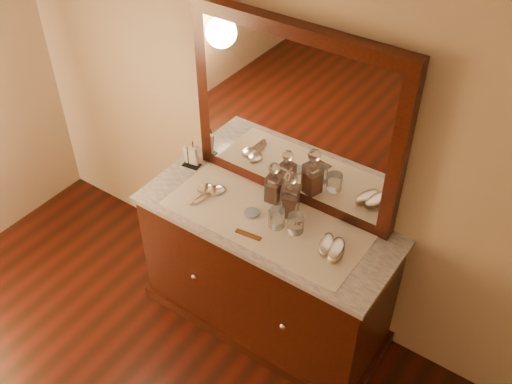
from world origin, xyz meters
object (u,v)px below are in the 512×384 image
decanter_right (290,199)px  hand_mirror_inner (214,192)px  napkin_rack (191,157)px  pin_dish (252,213)px  dresser_cabinet (266,273)px  comb (248,235)px  brush_far (336,250)px  mirror_frame (295,118)px  decanter_left (274,186)px  hand_mirror_outer (203,190)px  brush_near (326,245)px

decanter_right → hand_mirror_inner: size_ratio=1.31×
napkin_rack → pin_dish: bearing=-15.4°
napkin_rack → hand_mirror_inner: napkin_rack is taller
dresser_cabinet → comb: (-0.00, -0.17, 0.45)m
dresser_cabinet → brush_far: size_ratio=7.35×
dresser_cabinet → mirror_frame: (0.00, 0.25, 0.94)m
mirror_frame → pin_dish: 0.56m
napkin_rack → dresser_cabinet: bearing=-11.4°
decanter_left → napkin_rack: bearing=-178.6°
comb → hand_mirror_outer: size_ratio=0.69×
decanter_right → hand_mirror_outer: size_ratio=1.36×
hand_mirror_outer → hand_mirror_inner: size_ratio=0.96×
napkin_rack → brush_far: (1.05, -0.15, -0.03)m
mirror_frame → decanter_right: size_ratio=4.18×
decanter_right → hand_mirror_inner: (-0.44, -0.09, -0.10)m
mirror_frame → brush_far: (0.43, -0.27, -0.47)m
hand_mirror_outer → hand_mirror_inner: same height
dresser_cabinet → hand_mirror_outer: (-0.41, -0.03, 0.45)m
brush_far → hand_mirror_outer: 0.84m
hand_mirror_outer → decanter_right: bearing=13.1°
dresser_cabinet → hand_mirror_outer: hand_mirror_outer is taller
pin_dish → brush_far: (0.51, -0.00, 0.02)m
decanter_right → hand_mirror_outer: 0.52m
comb → brush_far: 0.46m
dresser_cabinet → brush_near: brush_near is taller
dresser_cabinet → napkin_rack: (-0.62, 0.12, 0.50)m
decanter_left → decanter_right: 0.14m
decanter_left → decanter_right: bearing=-19.8°
napkin_rack → hand_mirror_inner: bearing=-25.0°
brush_near → brush_far: 0.06m
brush_far → pin_dish: bearing=179.7°
dresser_cabinet → decanter_right: 0.57m
napkin_rack → hand_mirror_inner: size_ratio=0.70×
napkin_rack → hand_mirror_outer: size_ratio=0.73×
decanter_right → hand_mirror_inner: 0.46m
brush_far → hand_mirror_outer: size_ratio=0.91×
comb → brush_far: (0.43, 0.14, 0.02)m
brush_near → decanter_right: bearing=159.1°
brush_near → dresser_cabinet: bearing=177.0°
dresser_cabinet → hand_mirror_inner: 0.57m
pin_dish → decanter_right: decanter_right is taller
dresser_cabinet → brush_far: 0.64m
decanter_right → mirror_frame: bearing=118.8°
dresser_cabinet → brush_near: bearing=-3.0°
napkin_rack → decanter_left: bearing=1.4°
decanter_right → brush_near: bearing=-20.9°
mirror_frame → pin_dish: bearing=-106.7°
decanter_left → brush_far: decanter_left is taller
dresser_cabinet → pin_dish: pin_dish is taller
pin_dish → decanter_left: 0.19m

